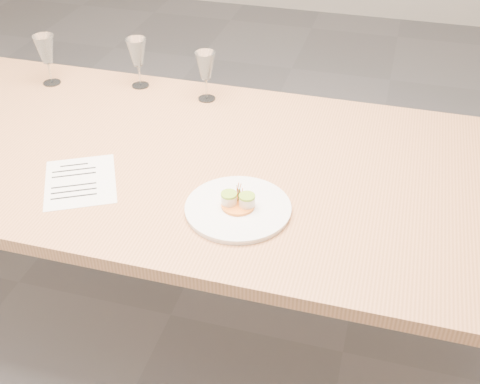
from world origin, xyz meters
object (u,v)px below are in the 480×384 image
(dining_table, at_px, (156,169))
(wine_glass_3, at_px, (206,67))
(recipe_sheet, at_px, (80,181))
(wine_glass_1, at_px, (46,50))
(dinner_plate, at_px, (238,208))
(wine_glass_2, at_px, (137,53))

(dining_table, xyz_separation_m, wine_glass_3, (0.05, 0.37, 0.19))
(recipe_sheet, xyz_separation_m, wine_glass_1, (-0.41, 0.55, 0.13))
(wine_glass_3, bearing_deg, recipe_sheet, -108.25)
(dinner_plate, distance_m, recipe_sheet, 0.48)
(dinner_plate, xyz_separation_m, wine_glass_2, (-0.56, 0.63, 0.12))
(recipe_sheet, distance_m, wine_glass_1, 0.70)
(dinner_plate, bearing_deg, dining_table, 146.23)
(recipe_sheet, distance_m, wine_glass_3, 0.63)
(wine_glass_1, bearing_deg, dinner_plate, -32.47)
(wine_glass_2, height_order, wine_glass_3, wine_glass_2)
(dinner_plate, distance_m, wine_glass_1, 1.06)
(wine_glass_3, bearing_deg, wine_glass_1, -176.75)
(dinner_plate, relative_size, wine_glass_2, 1.57)
(dinner_plate, height_order, wine_glass_2, wine_glass_2)
(dining_table, distance_m, wine_glass_1, 0.68)
(wine_glass_2, bearing_deg, dining_table, -61.55)
(wine_glass_1, bearing_deg, dining_table, -31.66)
(wine_glass_2, bearing_deg, dinner_plate, -48.67)
(dining_table, height_order, recipe_sheet, recipe_sheet)
(recipe_sheet, height_order, wine_glass_2, wine_glass_2)
(wine_glass_2, xyz_separation_m, wine_glass_3, (0.27, -0.03, -0.00))
(wine_glass_1, bearing_deg, wine_glass_2, 11.81)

